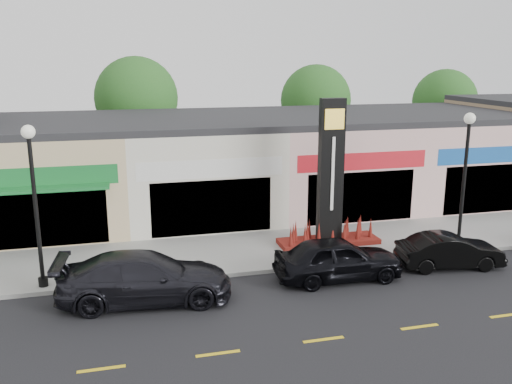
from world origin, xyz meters
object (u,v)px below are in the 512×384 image
lamp_east_near (465,167)px  car_dark_sedan (145,278)px  lamp_west_near (34,191)px  car_black_conv (450,251)px  car_black_sedan (338,259)px  pylon_sign (330,194)px

lamp_east_near → car_dark_sedan: lamp_east_near is taller
lamp_east_near → car_dark_sedan: size_ratio=0.99×
lamp_west_near → car_black_conv: (14.55, -1.56, -2.83)m
lamp_east_near → car_black_conv: 3.54m
car_black_conv → car_dark_sedan: bearing=98.2°
lamp_east_near → car_black_conv: lamp_east_near is taller
lamp_east_near → car_black_sedan: 6.73m
car_dark_sedan → car_black_sedan: (6.72, 0.14, -0.03)m
lamp_west_near → car_black_sedan: lamp_west_near is taller
car_dark_sedan → car_black_conv: car_dark_sedan is taller
lamp_east_near → pylon_sign: pylon_sign is taller
pylon_sign → car_black_sedan: (-0.96, -3.28, -1.50)m
lamp_east_near → car_black_conv: bearing=-132.9°
lamp_west_near → car_black_conv: 14.91m
lamp_west_near → car_black_sedan: 10.52m
car_dark_sedan → lamp_east_near: bearing=-77.0°
lamp_west_near → lamp_east_near: (16.00, 0.00, 0.00)m
lamp_west_near → pylon_sign: 11.19m
lamp_east_near → pylon_sign: size_ratio=0.91×
lamp_west_near → car_dark_sedan: bearing=-27.4°
pylon_sign → car_black_conv: bearing=-42.5°
pylon_sign → car_dark_sedan: (-7.68, -3.42, -1.47)m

